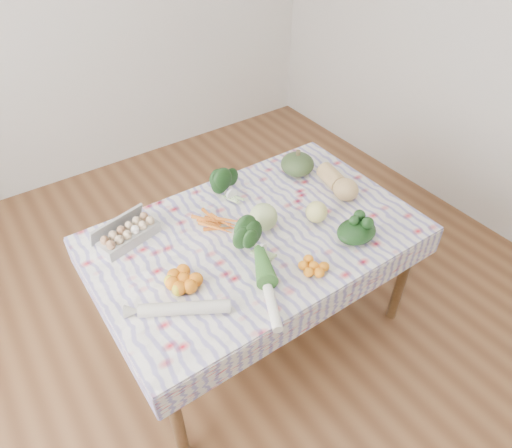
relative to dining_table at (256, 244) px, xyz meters
name	(u,v)px	position (x,y,z in m)	size (l,w,h in m)	color
ground	(256,323)	(0.00, 0.00, -0.68)	(4.50, 4.50, 0.00)	brown
wall_back	(81,0)	(0.00, 2.25, 0.72)	(4.00, 0.04, 2.80)	silver
dining_table	(256,244)	(0.00, 0.00, 0.00)	(1.60, 1.00, 0.75)	brown
tablecloth	(256,233)	(0.00, 0.00, 0.08)	(1.66, 1.06, 0.01)	silver
egg_carton	(129,235)	(-0.56, 0.31, 0.13)	(0.31, 0.12, 0.08)	#A3A39E
carrot_bunch	(218,224)	(-0.14, 0.15, 0.10)	(0.20, 0.18, 0.04)	orange
kale_bunch	(226,184)	(0.04, 0.36, 0.16)	(0.17, 0.15, 0.15)	#143412
kabocha_squash	(297,164)	(0.51, 0.30, 0.15)	(0.20, 0.20, 0.13)	#364D27
cabbage	(263,217)	(0.05, 0.01, 0.16)	(0.15, 0.15, 0.15)	#B5CD7F
butternut_squash	(338,181)	(0.59, 0.03, 0.15)	(0.14, 0.30, 0.14)	tan
orange_cluster	(184,279)	(-0.47, -0.11, 0.12)	(0.21, 0.21, 0.07)	orange
broccoli	(253,242)	(-0.09, -0.10, 0.14)	(0.16, 0.16, 0.12)	#1E441A
mandarin_cluster	(314,265)	(0.07, -0.37, 0.11)	(0.17, 0.17, 0.05)	orange
grapefruit	(316,212)	(0.32, -0.10, 0.14)	(0.12, 0.12, 0.12)	#EAE47B
spinach_bag	(356,231)	(0.39, -0.33, 0.13)	(0.22, 0.17, 0.10)	black
daikon	(185,308)	(-0.55, -0.25, 0.11)	(0.06, 0.06, 0.41)	beige
leek	(268,289)	(-0.19, -0.36, 0.11)	(0.05, 0.05, 0.45)	white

